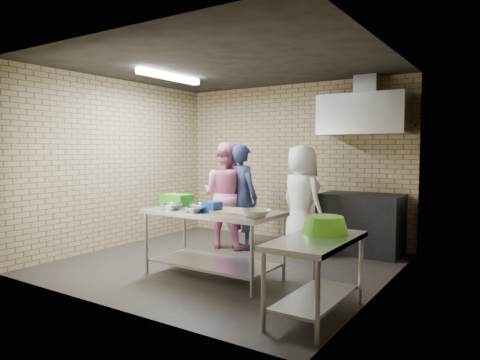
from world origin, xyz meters
name	(u,v)px	position (x,y,z in m)	size (l,w,h in m)	color
floor	(226,264)	(0.00, 0.00, 0.00)	(4.20, 4.20, 0.00)	black
ceiling	(226,65)	(0.00, 0.00, 2.70)	(4.20, 4.20, 0.00)	black
back_wall	(292,162)	(0.00, 2.00, 1.35)	(4.20, 0.06, 2.70)	#9A8560
front_wall	(108,172)	(0.00, -2.00, 1.35)	(4.20, 0.06, 2.70)	#9A8560
left_wall	(120,163)	(-2.10, 0.00, 1.35)	(0.06, 4.00, 2.70)	#9A8560
right_wall	(383,170)	(2.10, 0.00, 1.35)	(0.06, 4.00, 2.70)	#9A8560
prep_table	(214,244)	(0.24, -0.60, 0.42)	(1.66, 0.83, 0.83)	silver
side_counter	(316,277)	(1.80, -1.10, 0.38)	(0.60, 1.20, 0.75)	silver
stove	(361,223)	(1.35, 1.65, 0.45)	(1.20, 0.70, 0.90)	black
range_hood	(364,114)	(1.35, 1.70, 2.10)	(1.30, 0.60, 0.60)	silver
hood_duct	(368,85)	(1.35, 1.85, 2.55)	(0.35, 0.30, 0.30)	#A5A8AD
wall_shelf	(387,126)	(1.65, 1.89, 1.92)	(0.80, 0.20, 0.04)	#3F2B19
fluorescent_fixture	(170,77)	(-1.00, 0.00, 2.64)	(0.10, 1.25, 0.08)	white
green_crate	(177,200)	(-0.46, -0.48, 0.90)	(0.37, 0.28, 0.15)	green
blue_tub	(212,207)	(0.29, -0.70, 0.89)	(0.18, 0.18, 0.12)	#1748AF
cutting_board	(236,212)	(0.59, -0.62, 0.84)	(0.51, 0.39, 0.03)	tan
mixing_bowl_a	(172,207)	(-0.26, -0.80, 0.86)	(0.26, 0.26, 0.06)	silver
mixing_bowl_b	(197,206)	(-0.06, -0.55, 0.86)	(0.20, 0.20, 0.06)	#B3B6BA
mixing_bowl_c	(196,209)	(0.14, -0.82, 0.86)	(0.24, 0.24, 0.06)	#B9BAC0
ceramic_bowl	(256,213)	(0.94, -0.75, 0.87)	(0.32, 0.32, 0.08)	beige
green_basin	(325,225)	(1.78, -0.85, 0.83)	(0.46, 0.46, 0.17)	#59C626
bottle_green	(398,120)	(1.80, 1.89, 2.02)	(0.06, 0.06, 0.15)	green
man_navy	(242,197)	(-0.32, 0.90, 0.83)	(0.60, 0.40, 1.65)	black
woman_pink	(226,195)	(-0.59, 0.85, 0.85)	(0.82, 0.64, 1.69)	pink
woman_white	(302,200)	(0.63, 1.08, 0.82)	(0.80, 0.52, 1.64)	white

